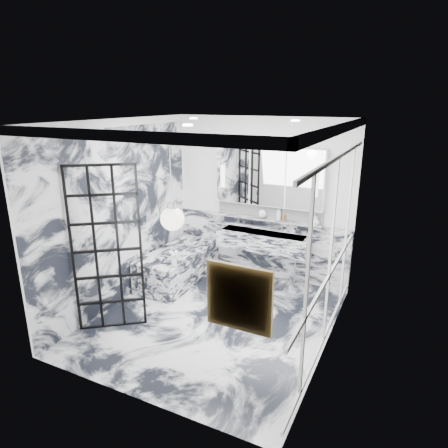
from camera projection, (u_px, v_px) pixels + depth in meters
The scene contains 25 objects.
floor at pixel (214, 319), 5.81m from camera, with size 3.60×3.60×0.00m, color silver.
ceiling at pixel (212, 121), 4.98m from camera, with size 3.60×3.60×0.00m, color white.
wall_back at pixel (261, 199), 6.94m from camera, with size 3.60×3.60×0.00m, color white.
wall_front at pixel (127, 279), 3.85m from camera, with size 3.60×3.60×0.00m, color white.
wall_left at pixel (120, 213), 6.07m from camera, with size 3.60×3.60×0.00m, color white.
wall_right at pixel (333, 246), 4.72m from camera, with size 3.60×3.60×0.00m, color white.
marble_clad_back at pixel (259, 247), 7.18m from camera, with size 3.18×0.05×1.05m, color silver.
marble_clad_left at pixel (121, 217), 6.08m from camera, with size 0.02×3.56×2.68m, color silver.
panel_molding at pixel (331, 253), 4.76m from camera, with size 0.03×3.40×2.30m, color white.
soap_bottle_a at pixel (279, 214), 6.77m from camera, with size 0.09×0.09×0.23m, color #8C5919.
soap_bottle_b at pixel (315, 219), 6.51m from camera, with size 0.09×0.09×0.19m, color #4C4C51.
soap_bottle_c at pixel (316, 221), 6.51m from camera, with size 0.12×0.12×0.15m, color silver.
face_pot at pixel (262, 214), 6.90m from camera, with size 0.14×0.14×0.14m, color white.
amber_bottle at pixel (283, 218), 6.75m from camera, with size 0.04×0.04×0.10m, color #8C5919.
flower_vase at pixel (174, 261), 6.30m from camera, with size 0.09×0.09×0.12m, color silver.
crittall_door at pixel (107, 250), 5.30m from camera, with size 0.88×0.04×2.28m, color black, non-canonical shape.
artwork at pixel (239, 298), 3.38m from camera, with size 0.50×0.05×0.50m, color #DA5516.
pendant_light at pixel (172, 219), 4.13m from camera, with size 0.25×0.25×0.25m, color white.
trough_sink at pixel (263, 241), 6.86m from camera, with size 1.60×0.45×0.30m, color silver.
ledge at pixel (267, 219), 6.90m from camera, with size 1.90×0.14×0.04m, color silver.
subway_tile at pixel (269, 211), 6.92m from camera, with size 1.90×0.03×0.23m, color white.
mirror_cabinet at pixel (269, 177), 6.68m from camera, with size 1.90×0.16×1.00m, color white.
sconce_left at pixel (222, 176), 6.96m from camera, with size 0.07×0.07×0.40m, color white.
sconce_right at pixel (316, 184), 6.27m from camera, with size 0.07×0.07×0.40m, color white.
bathtub at pixel (178, 265), 6.99m from camera, with size 0.75×1.65×0.55m, color silver.
Camera 1 is at (2.39, -4.55, 3.05)m, focal length 32.00 mm.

